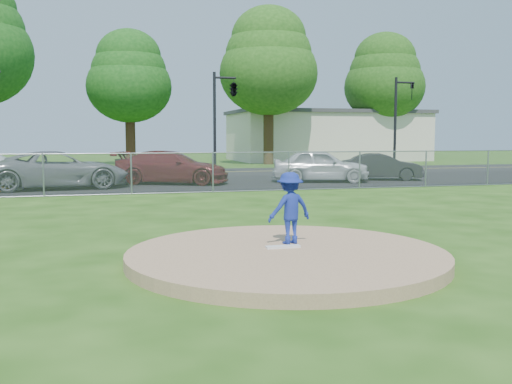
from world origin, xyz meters
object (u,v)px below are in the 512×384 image
at_px(tree_right, 269,61).
at_px(pitcher, 290,208).
at_px(tree_center, 129,76).
at_px(parked_car_gray, 59,170).
at_px(traffic_signal_center, 232,91).
at_px(traffic_cone, 4,181).
at_px(tree_far_right, 384,77).
at_px(commercial_building, 326,135).
at_px(parked_car_charcoal, 381,167).
at_px(parked_car_pearl, 321,165).
at_px(traffic_signal_right, 399,115).
at_px(parked_car_darkred, 172,167).

relative_size(tree_right, pitcher, 9.04).
relative_size(tree_center, parked_car_gray, 1.81).
relative_size(traffic_signal_center, traffic_cone, 7.33).
bearing_deg(tree_right, tree_center, 168.69).
height_order(tree_far_right, traffic_signal_center, tree_far_right).
bearing_deg(commercial_building, parked_car_charcoal, -105.19).
relative_size(commercial_building, pitcher, 12.74).
distance_m(tree_right, traffic_signal_center, 11.60).
xyz_separation_m(traffic_signal_center, parked_car_pearl, (2.75, -6.44, -3.85)).
distance_m(tree_center, parked_car_gray, 20.07).
bearing_deg(traffic_signal_right, tree_center, 141.78).
bearing_deg(tree_center, tree_right, -11.31).
relative_size(traffic_signal_center, pitcher, 4.35).
bearing_deg(parked_car_darkred, parked_car_charcoal, -69.29).
relative_size(tree_right, traffic_signal_right, 2.08).
bearing_deg(tree_center, commercial_building, 13.24).
xyz_separation_m(pitcher, parked_car_darkred, (-0.29, 15.69, -0.10)).
bearing_deg(parked_car_darkred, commercial_building, -14.12).
relative_size(parked_car_gray, parked_car_charcoal, 1.41).
distance_m(tree_center, parked_car_pearl, 20.79).
bearing_deg(tree_center, parked_car_charcoal, -58.57).
xyz_separation_m(traffic_signal_right, traffic_cone, (-20.89, -7.52, -2.97)).
relative_size(parked_car_gray, parked_car_darkred, 1.08).
height_order(tree_right, parked_car_charcoal, tree_right).
height_order(parked_car_pearl, parked_car_charcoal, parked_car_pearl).
xyz_separation_m(pitcher, parked_car_charcoal, (9.78, 15.41, -0.20)).
bearing_deg(pitcher, tree_right, -118.05).
relative_size(tree_center, parked_car_darkred, 1.96).
xyz_separation_m(traffic_signal_center, pitcher, (-3.73, -21.44, -3.77)).
bearing_deg(parked_car_pearl, parked_car_charcoal, -65.99).
height_order(tree_far_right, parked_car_pearl, tree_far_right).
relative_size(commercial_building, parked_car_darkred, 3.26).
bearing_deg(commercial_building, parked_car_gray, -132.13).
xyz_separation_m(tree_center, parked_car_gray, (-3.70, -18.88, -5.70)).
bearing_deg(traffic_cone, parked_car_gray, 18.07).
height_order(traffic_signal_right, parked_car_charcoal, traffic_signal_right).
bearing_deg(parked_car_pearl, tree_right, 8.96).
height_order(parked_car_gray, parked_car_darkred, parked_car_gray).
distance_m(tree_right, parked_car_darkred, 19.44).
distance_m(commercial_building, traffic_signal_right, 16.14).
relative_size(tree_far_right, traffic_signal_center, 1.92).
distance_m(traffic_signal_center, traffic_cone, 13.68).
bearing_deg(parked_car_darkred, pitcher, -156.61).
relative_size(traffic_signal_right, parked_car_pearl, 1.26).
height_order(parked_car_gray, parked_car_pearl, parked_car_gray).
relative_size(commercial_building, parked_car_charcoal, 4.24).
distance_m(commercial_building, traffic_signal_center, 20.17).
xyz_separation_m(commercial_building, traffic_cone, (-22.65, -23.52, -1.77)).
bearing_deg(parked_car_gray, traffic_signal_right, -78.00).
distance_m(tree_center, tree_far_right, 21.03).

